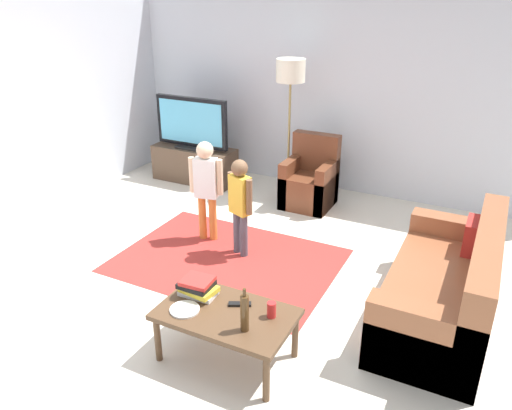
{
  "coord_description": "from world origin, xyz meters",
  "views": [
    {
      "loc": [
        2.0,
        -3.35,
        2.61
      ],
      "look_at": [
        0.0,
        0.6,
        0.65
      ],
      "focal_mm": 35.09,
      "sensor_mm": 36.0,
      "label": 1
    }
  ],
  "objects": [
    {
      "name": "book_stack",
      "position": [
        0.14,
        -0.67,
        0.49
      ],
      "size": [
        0.29,
        0.22,
        0.15
      ],
      "color": "white",
      "rests_on": "coffee_table"
    },
    {
      "name": "wall_back",
      "position": [
        0.0,
        3.0,
        1.35
      ],
      "size": [
        6.0,
        0.12,
        2.7
      ],
      "primitive_type": "cube",
      "color": "silver",
      "rests_on": "ground"
    },
    {
      "name": "child_near_tv",
      "position": [
        -0.72,
        0.85,
        0.67
      ],
      "size": [
        0.37,
        0.18,
        1.12
      ],
      "color": "orange",
      "rests_on": "ground"
    },
    {
      "name": "soda_can",
      "position": [
        0.76,
        -0.66,
        0.48
      ],
      "size": [
        0.07,
        0.07,
        0.12
      ],
      "primitive_type": "cylinder",
      "color": "red",
      "rests_on": "coffee_table"
    },
    {
      "name": "coffee_table",
      "position": [
        0.44,
        -0.76,
        0.37
      ],
      "size": [
        1.0,
        0.6,
        0.42
      ],
      "color": "#513823",
      "rests_on": "ground"
    },
    {
      "name": "bottle",
      "position": [
        0.66,
        -0.88,
        0.56
      ],
      "size": [
        0.06,
        0.06,
        0.34
      ],
      "color": "#4C3319",
      "rests_on": "coffee_table"
    },
    {
      "name": "plate",
      "position": [
        0.16,
        -0.88,
        0.43
      ],
      "size": [
        0.22,
        0.22,
        0.02
      ],
      "color": "white",
      "rests_on": "coffee_table"
    },
    {
      "name": "floor_lamp",
      "position": [
        -0.46,
        2.45,
        1.54
      ],
      "size": [
        0.36,
        0.36,
        1.78
      ],
      "color": "#262626",
      "rests_on": "ground"
    },
    {
      "name": "tv_stand",
      "position": [
        -1.85,
        2.3,
        0.24
      ],
      "size": [
        1.2,
        0.44,
        0.5
      ],
      "color": "#4C3828",
      "rests_on": "ground"
    },
    {
      "name": "tv",
      "position": [
        -1.85,
        2.28,
        0.85
      ],
      "size": [
        1.1,
        0.28,
        0.71
      ],
      "color": "black",
      "rests_on": "tv_stand"
    },
    {
      "name": "tv_remote",
      "position": [
        0.49,
        -0.64,
        0.43
      ],
      "size": [
        0.17,
        0.12,
        0.02
      ],
      "primitive_type": "cube",
      "rotation": [
        0.0,
        0.0,
        0.46
      ],
      "color": "black",
      "rests_on": "coffee_table"
    },
    {
      "name": "area_rug",
      "position": [
        -0.29,
        0.51,
        0.0
      ],
      "size": [
        2.2,
        1.6,
        0.01
      ],
      "primitive_type": "cube",
      "color": "#9E2D28",
      "rests_on": "ground"
    },
    {
      "name": "child_center",
      "position": [
        -0.23,
        0.7,
        0.63
      ],
      "size": [
        0.33,
        0.2,
        1.04
      ],
      "color": "#4C4C59",
      "rests_on": "ground"
    },
    {
      "name": "armchair",
      "position": [
        -0.06,
        2.26,
        0.3
      ],
      "size": [
        0.6,
        0.6,
        0.9
      ],
      "color": "brown",
      "rests_on": "ground"
    },
    {
      "name": "couch",
      "position": [
        1.85,
        0.48,
        0.29
      ],
      "size": [
        0.8,
        1.8,
        0.86
      ],
      "color": "brown",
      "rests_on": "ground"
    },
    {
      "name": "ground",
      "position": [
        0.0,
        0.0,
        0.0
      ],
      "size": [
        7.8,
        7.8,
        0.0
      ],
      "primitive_type": "plane",
      "color": "beige"
    }
  ]
}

